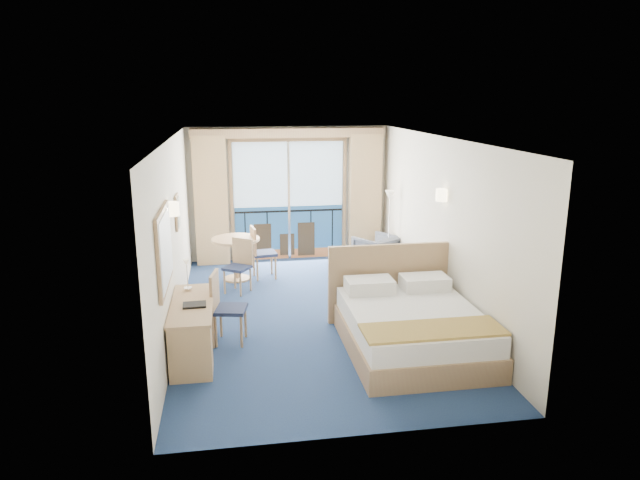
{
  "coord_description": "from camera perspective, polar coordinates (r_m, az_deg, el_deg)",
  "views": [
    {
      "loc": [
        -1.2,
        -8.15,
        3.3
      ],
      "look_at": [
        0.15,
        0.2,
        1.14
      ],
      "focal_mm": 32.0,
      "sensor_mm": 36.0,
      "label": 1
    }
  ],
  "objects": [
    {
      "name": "round_table",
      "position": [
        10.48,
        -8.41,
        -0.82
      ],
      "size": [
        0.87,
        0.87,
        0.78
      ],
      "color": "tan",
      "rests_on": "ground"
    },
    {
      "name": "table_chair_a",
      "position": [
        10.51,
        -6.06,
        -0.94
      ],
      "size": [
        0.48,
        0.47,
        0.97
      ],
      "rotation": [
        0.0,
        0.0,
        1.71
      ],
      "color": "#1D2544",
      "rests_on": "ground"
    },
    {
      "name": "mirror",
      "position": [
        6.92,
        -15.3,
        -0.86
      ],
      "size": [
        0.05,
        1.25,
        0.95
      ],
      "color": "tan",
      "rests_on": "room_walls"
    },
    {
      "name": "bed",
      "position": [
        7.74,
        9.09,
        -8.44
      ],
      "size": [
        1.87,
        2.23,
        1.18
      ],
      "color": "tan",
      "rests_on": "ground"
    },
    {
      "name": "curtain_left",
      "position": [
        11.41,
        -10.83,
        3.83
      ],
      "size": [
        0.65,
        0.22,
        2.55
      ],
      "primitive_type": "cube",
      "color": "tan",
      "rests_on": "room_walls"
    },
    {
      "name": "table_chair_b",
      "position": [
        9.87,
        -8.05,
        -2.21
      ],
      "size": [
        0.55,
        0.55,
        0.92
      ],
      "rotation": [
        0.0,
        0.0,
        -0.59
      ],
      "color": "#1D2544",
      "rests_on": "ground"
    },
    {
      "name": "pelmet",
      "position": [
        11.34,
        -3.16,
        10.65
      ],
      "size": [
        3.8,
        0.25,
        0.18
      ],
      "primitive_type": "cube",
      "color": "tan",
      "rests_on": "room_walls"
    },
    {
      "name": "folder",
      "position": [
        7.39,
        -12.44,
        -6.35
      ],
      "size": [
        0.3,
        0.23,
        0.03
      ],
      "primitive_type": "cube",
      "rotation": [
        0.0,
        0.0,
        0.04
      ],
      "color": "black",
      "rests_on": "desk"
    },
    {
      "name": "desk_chair",
      "position": [
        7.87,
        -9.62,
        -6.27
      ],
      "size": [
        0.51,
        0.5,
        0.99
      ],
      "rotation": [
        0.0,
        0.0,
        1.38
      ],
      "color": "#1D2544",
      "rests_on": "ground"
    },
    {
      "name": "desk_lamp",
      "position": [
        7.89,
        -13.19,
        -2.75
      ],
      "size": [
        0.11,
        0.11,
        0.42
      ],
      "color": "silver",
      "rests_on": "desk"
    },
    {
      "name": "desk",
      "position": [
        7.23,
        -12.77,
        -9.72
      ],
      "size": [
        0.53,
        1.54,
        0.72
      ],
      "color": "tan",
      "rests_on": "ground"
    },
    {
      "name": "sconce_right",
      "position": [
        8.72,
        12.08,
        4.41
      ],
      "size": [
        0.18,
        0.18,
        0.18
      ],
      "primitive_type": "cylinder",
      "color": "#F6E3AC",
      "rests_on": "room_walls"
    },
    {
      "name": "curtain_right",
      "position": [
        11.73,
        4.51,
        4.32
      ],
      "size": [
        0.65,
        0.22,
        2.55
      ],
      "primitive_type": "cube",
      "color": "tan",
      "rests_on": "room_walls"
    },
    {
      "name": "wall_print",
      "position": [
        8.8,
        -14.07,
        2.74
      ],
      "size": [
        0.04,
        0.42,
        0.52
      ],
      "color": "tan",
      "rests_on": "room_walls"
    },
    {
      "name": "nightstand",
      "position": [
        9.22,
        10.14,
        -5.04
      ],
      "size": [
        0.43,
        0.41,
        0.57
      ],
      "primitive_type": "cube",
      "color": "tan",
      "rests_on": "ground"
    },
    {
      "name": "floor_lamp",
      "position": [
        10.95,
        6.98,
        2.99
      ],
      "size": [
        0.21,
        0.21,
        1.55
      ],
      "color": "silver",
      "rests_on": "ground"
    },
    {
      "name": "floor",
      "position": [
        8.88,
        -0.78,
        -7.52
      ],
      "size": [
        6.5,
        6.5,
        0.0
      ],
      "primitive_type": "plane",
      "color": "navy",
      "rests_on": "ground"
    },
    {
      "name": "room_walls",
      "position": [
        8.38,
        -0.82,
        3.84
      ],
      "size": [
        4.04,
        6.54,
        2.72
      ],
      "color": "silver",
      "rests_on": "ground"
    },
    {
      "name": "balcony_door",
      "position": [
        11.63,
        -3.16,
        3.6
      ],
      "size": [
        2.36,
        0.03,
        2.52
      ],
      "color": "navy",
      "rests_on": "room_walls"
    },
    {
      "name": "sconce_left",
      "position": [
        7.73,
        -14.55,
        3.02
      ],
      "size": [
        0.18,
        0.18,
        0.18
      ],
      "primitive_type": "cylinder",
      "color": "#F6E3AC",
      "rests_on": "room_walls"
    },
    {
      "name": "armchair",
      "position": [
        11.11,
        5.71,
        -1.23
      ],
      "size": [
        1.0,
        1.01,
        0.67
      ],
      "primitive_type": "imported",
      "rotation": [
        0.0,
        0.0,
        3.7
      ],
      "color": "#41464F",
      "rests_on": "ground"
    },
    {
      "name": "phone",
      "position": [
        9.07,
        10.15,
        -3.22
      ],
      "size": [
        0.2,
        0.17,
        0.07
      ],
      "primitive_type": "cube",
      "rotation": [
        0.0,
        0.0,
        0.26
      ],
      "color": "silver",
      "rests_on": "nightstand"
    }
  ]
}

